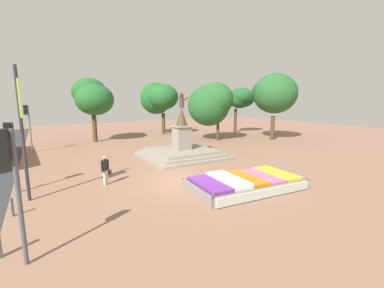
% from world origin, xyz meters
% --- Properties ---
extents(ground_plane, '(80.12, 80.12, 0.00)m').
position_xyz_m(ground_plane, '(0.00, 0.00, 0.00)').
color(ground_plane, '#8C6651').
extents(flower_planter, '(5.84, 3.48, 0.70)m').
position_xyz_m(flower_planter, '(2.11, -2.70, 0.29)').
color(flower_planter, '#38281C').
rests_on(flower_planter, ground_plane).
extents(statue_monument, '(5.91, 5.91, 4.97)m').
position_xyz_m(statue_monument, '(2.92, 5.42, 0.61)').
color(statue_monument, gray).
rests_on(statue_monument, ground_plane).
extents(traffic_light_near_crossing, '(0.41, 0.28, 3.71)m').
position_xyz_m(traffic_light_near_crossing, '(-7.24, -4.23, 2.60)').
color(traffic_light_near_crossing, '#4C5156').
rests_on(traffic_light_near_crossing, ground_plane).
extents(traffic_light_mid_block, '(0.41, 0.29, 3.39)m').
position_xyz_m(traffic_light_mid_block, '(-7.74, 2.56, 2.34)').
color(traffic_light_mid_block, '#2D2D33').
rests_on(traffic_light_mid_block, ground_plane).
extents(traffic_light_far_corner, '(0.41, 0.29, 4.01)m').
position_xyz_m(traffic_light_far_corner, '(-7.34, 13.50, 2.75)').
color(traffic_light_far_corner, slate).
rests_on(traffic_light_far_corner, ground_plane).
extents(banner_pole, '(0.18, 0.67, 5.85)m').
position_xyz_m(banner_pole, '(-7.18, 1.01, 3.12)').
color(banner_pole, '#2D2D33').
rests_on(banner_pole, ground_plane).
extents(pedestrian_with_handbag, '(0.61, 0.53, 1.56)m').
position_xyz_m(pedestrian_with_handbag, '(-3.75, 1.55, 0.87)').
color(pedestrian_with_handbag, beige).
rests_on(pedestrian_with_handbag, ground_plane).
extents(kerb_bollard_mid_a, '(0.12, 0.12, 0.76)m').
position_xyz_m(kerb_bollard_mid_a, '(-7.69, -0.50, 0.40)').
color(kerb_bollard_mid_a, '#4C5156').
rests_on(kerb_bollard_mid_a, ground_plane).
extents(park_tree_far_left, '(4.06, 4.62, 6.73)m').
position_xyz_m(park_tree_far_left, '(-1.48, 16.99, 4.78)').
color(park_tree_far_left, '#4C3823').
rests_on(park_tree_far_left, ground_plane).
extents(park_tree_behind_statue, '(3.62, 3.17, 6.09)m').
position_xyz_m(park_tree_behind_statue, '(17.21, 14.78, 4.65)').
color(park_tree_behind_statue, '#4C3823').
rests_on(park_tree_behind_statue, ground_plane).
extents(park_tree_far_right, '(4.87, 5.34, 7.34)m').
position_xyz_m(park_tree_far_right, '(16.36, 8.52, 5.16)').
color(park_tree_far_right, '#4C3823').
rests_on(park_tree_far_right, ground_plane).
extents(park_tree_street_side, '(4.71, 4.85, 6.31)m').
position_xyz_m(park_tree_street_side, '(9.93, 11.48, 4.06)').
color(park_tree_street_side, '#4C3823').
rests_on(park_tree_street_side, ground_plane).
extents(park_tree_mid_canopy, '(4.30, 5.24, 6.68)m').
position_xyz_m(park_tree_mid_canopy, '(7.03, 19.06, 4.69)').
color(park_tree_mid_canopy, '#4C3823').
rests_on(park_tree_mid_canopy, ground_plane).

